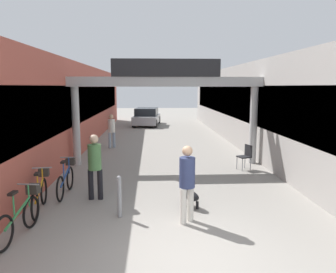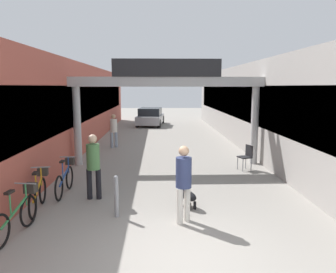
# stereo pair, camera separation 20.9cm
# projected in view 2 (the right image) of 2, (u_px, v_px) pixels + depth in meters

# --- Properties ---
(ground_plane) EXTENTS (80.00, 80.00, 0.00)m
(ground_plane) POSITION_uv_depth(u_px,v_px,m) (178.00, 259.00, 5.65)
(ground_plane) COLOR gray
(storefront_left) EXTENTS (3.00, 26.00, 3.96)m
(storefront_left) POSITION_uv_depth(u_px,v_px,m) (61.00, 106.00, 16.05)
(storefront_left) COLOR #B25142
(storefront_left) RESTS_ON ground_plane
(storefront_right) EXTENTS (3.00, 26.00, 3.96)m
(storefront_right) POSITION_uv_depth(u_px,v_px,m) (266.00, 106.00, 16.37)
(storefront_right) COLOR #9E9993
(storefront_right) RESTS_ON ground_plane
(arcade_sign_gateway) EXTENTS (7.40, 0.47, 3.93)m
(arcade_sign_gateway) POSITION_uv_depth(u_px,v_px,m) (167.00, 91.00, 12.11)
(arcade_sign_gateway) COLOR #B2B2B2
(arcade_sign_gateway) RESTS_ON ground_plane
(pedestrian_with_dog) EXTENTS (0.48, 0.48, 1.70)m
(pedestrian_with_dog) POSITION_uv_depth(u_px,v_px,m) (184.00, 179.00, 7.01)
(pedestrian_with_dog) COLOR silver
(pedestrian_with_dog) RESTS_ON ground_plane
(pedestrian_companion) EXTENTS (0.38, 0.34, 1.72)m
(pedestrian_companion) POSITION_uv_depth(u_px,v_px,m) (93.00, 162.00, 8.51)
(pedestrian_companion) COLOR black
(pedestrian_companion) RESTS_ON ground_plane
(pedestrian_carrying_crate) EXTENTS (0.48, 0.48, 1.62)m
(pedestrian_carrying_crate) POSITION_uv_depth(u_px,v_px,m) (114.00, 129.00, 15.82)
(pedestrian_carrying_crate) COLOR #8C9EB2
(pedestrian_carrying_crate) RESTS_ON ground_plane
(dog_on_leash) EXTENTS (0.52, 0.68, 0.48)m
(dog_on_leash) POSITION_uv_depth(u_px,v_px,m) (187.00, 195.00, 8.03)
(dog_on_leash) COLOR black
(dog_on_leash) RESTS_ON ground_plane
(bicycle_green_nearest) EXTENTS (0.46, 1.68, 0.98)m
(bicycle_green_nearest) POSITION_uv_depth(u_px,v_px,m) (18.00, 214.00, 6.51)
(bicycle_green_nearest) COLOR black
(bicycle_green_nearest) RESTS_ON ground_plane
(bicycle_orange_second) EXTENTS (0.46, 1.68, 0.98)m
(bicycle_orange_second) POSITION_uv_depth(u_px,v_px,m) (39.00, 192.00, 7.87)
(bicycle_orange_second) COLOR black
(bicycle_orange_second) RESTS_ON ground_plane
(bicycle_blue_third) EXTENTS (0.46, 1.69, 0.98)m
(bicycle_blue_third) POSITION_uv_depth(u_px,v_px,m) (66.00, 178.00, 9.05)
(bicycle_blue_third) COLOR black
(bicycle_blue_third) RESTS_ON ground_plane
(bollard_post_metal) EXTENTS (0.10, 0.10, 0.97)m
(bollard_post_metal) POSITION_uv_depth(u_px,v_px,m) (116.00, 196.00, 7.39)
(bollard_post_metal) COLOR gray
(bollard_post_metal) RESTS_ON ground_plane
(cafe_chair_black_nearer) EXTENTS (0.51, 0.51, 0.89)m
(cafe_chair_black_nearer) POSITION_uv_depth(u_px,v_px,m) (247.00, 155.00, 11.57)
(cafe_chair_black_nearer) COLOR gray
(cafe_chair_black_nearer) RESTS_ON ground_plane
(parked_car_silver) EXTENTS (2.16, 4.16, 1.33)m
(parked_car_silver) POSITION_uv_depth(u_px,v_px,m) (151.00, 117.00, 24.98)
(parked_car_silver) COLOR #99999E
(parked_car_silver) RESTS_ON ground_plane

